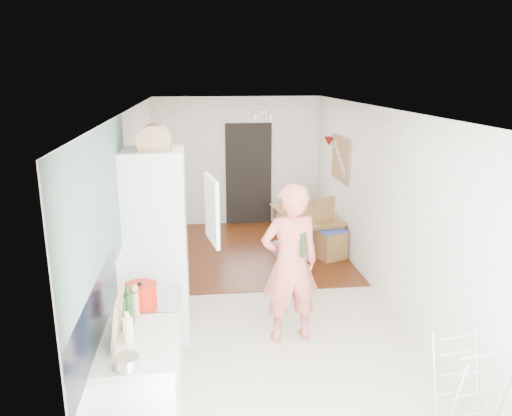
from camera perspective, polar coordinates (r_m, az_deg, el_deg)
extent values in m
cube|color=beige|center=(6.80, 0.59, -10.29)|extent=(3.20, 7.00, 0.01)
cube|color=#5A250C|center=(8.50, -1.02, -4.92)|extent=(3.20, 3.30, 0.01)
cube|color=slate|center=(4.30, -17.22, 0.02)|extent=(0.02, 3.00, 1.30)
cube|color=black|center=(4.04, -17.72, -11.68)|extent=(0.02, 1.90, 0.50)
cube|color=black|center=(9.81, -0.85, 3.86)|extent=(0.90, 0.04, 2.00)
cube|color=white|center=(4.36, -12.99, -20.17)|extent=(0.60, 0.90, 0.86)
cube|color=beige|center=(4.11, -13.38, -14.92)|extent=(0.62, 0.92, 0.06)
cube|color=white|center=(4.98, -12.11, -15.11)|extent=(0.60, 0.60, 0.88)
cube|color=#B1B1B3|center=(4.77, -12.42, -10.32)|extent=(0.60, 0.60, 0.04)
cube|color=white|center=(5.64, -11.28, -4.26)|extent=(0.66, 0.66, 2.15)
cube|color=white|center=(5.20, -5.06, -0.22)|extent=(0.14, 0.56, 0.70)
cube|color=white|center=(5.49, -8.30, 0.51)|extent=(0.02, 0.52, 0.66)
cube|color=tan|center=(8.45, 9.67, 5.60)|extent=(0.03, 0.90, 0.70)
cube|color=olive|center=(8.44, 9.57, 5.60)|extent=(0.00, 0.94, 0.74)
cone|color=maroon|center=(9.03, 8.33, 7.54)|extent=(0.18, 0.18, 0.16)
imported|color=#DA6859|center=(5.45, 3.95, -4.79)|extent=(0.84, 0.60, 2.13)
imported|color=olive|center=(8.83, 5.94, -2.62)|extent=(0.93, 1.45, 0.48)
cube|color=gray|center=(7.02, 3.92, -4.88)|extent=(0.44, 0.44, 0.18)
cylinder|color=red|center=(4.66, -13.08, -9.54)|extent=(0.34, 0.34, 0.18)
cylinder|color=#B1B1B3|center=(3.77, -14.55, -16.67)|extent=(0.19, 0.19, 0.09)
cylinder|color=#173D19|center=(5.34, 5.42, -4.26)|extent=(0.06, 0.06, 0.27)
cylinder|color=#173D19|center=(4.22, -15.04, -11.62)|extent=(0.08, 0.08, 0.28)
cylinder|color=#173D19|center=(4.27, -14.35, -11.22)|extent=(0.08, 0.08, 0.28)
cylinder|color=silver|center=(4.05, -14.44, -13.35)|extent=(0.09, 0.09, 0.20)
cylinder|color=tan|center=(4.44, -14.64, -10.62)|extent=(0.06, 0.06, 0.22)
cylinder|color=tan|center=(4.39, -13.65, -10.75)|extent=(0.07, 0.07, 0.24)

